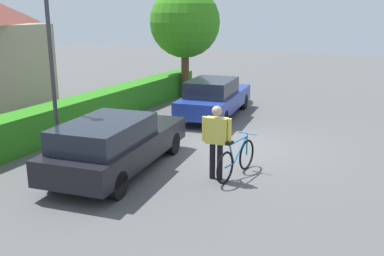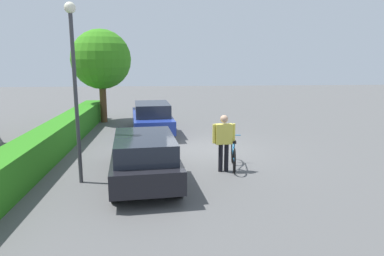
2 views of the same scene
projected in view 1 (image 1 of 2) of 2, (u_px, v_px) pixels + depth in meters
The scene contains 8 objects.
ground_plane at pixel (237, 145), 12.27m from camera, with size 60.00×60.00×0.00m, color #525252.
hedge_row at pixel (88, 111), 14.25m from camera, with size 14.40×0.90×1.01m, color #2B7A1B.
parked_car_near at pixel (116, 143), 10.06m from camera, with size 4.61×2.13×1.35m.
parked_car_far at pixel (214, 97), 15.43m from camera, with size 4.61×2.06×1.41m.
bicycle at pixel (236, 160), 9.88m from camera, with size 1.79×0.50×0.92m.
person_rider at pixel (216, 137), 9.58m from camera, with size 0.23×0.68×1.69m.
street_lamp at pixel (50, 43), 10.13m from camera, with size 0.28×0.28×4.65m.
tree_kerbside at pixel (185, 23), 18.49m from camera, with size 3.02×3.02×4.75m.
Camera 1 is at (-11.16, -3.78, 3.66)m, focal length 40.46 mm.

